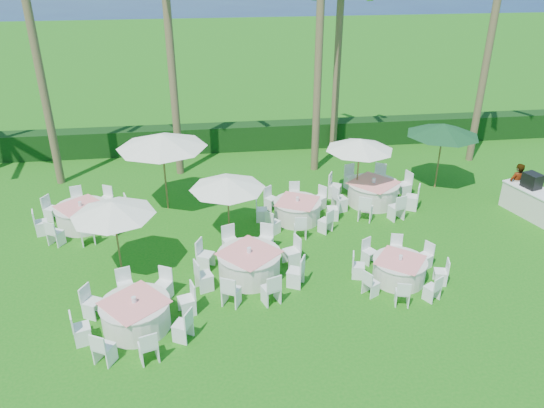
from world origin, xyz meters
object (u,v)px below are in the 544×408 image
(banquet_table_b, at_px, (249,264))
(umbrella_d, at_px, (360,144))
(banquet_table_c, at_px, (399,269))
(umbrella_c, at_px, (162,141))
(banquet_table_d, at_px, (82,215))
(banquet_table_a, at_px, (136,314))
(umbrella_b, at_px, (227,183))
(banquet_table_e, at_px, (297,210))
(banquet_table_f, at_px, (373,192))
(staff_person, at_px, (516,185))
(umbrella_green, at_px, (443,129))
(umbrella_a, at_px, (113,208))

(banquet_table_b, bearing_deg, umbrella_d, 45.65)
(banquet_table_c, height_order, umbrella_c, umbrella_c)
(banquet_table_d, xyz_separation_m, umbrella_c, (2.90, 1.01, 2.28))
(banquet_table_a, distance_m, banquet_table_c, 7.59)
(banquet_table_a, relative_size, umbrella_b, 1.25)
(banquet_table_b, height_order, banquet_table_e, banquet_table_b)
(banquet_table_f, distance_m, umbrella_d, 1.94)
(banquet_table_b, xyz_separation_m, banquet_table_f, (5.13, 4.34, 0.01))
(banquet_table_f, bearing_deg, umbrella_b, -161.02)
(banquet_table_d, relative_size, banquet_table_f, 0.92)
(umbrella_c, height_order, umbrella_d, umbrella_c)
(umbrella_b, bearing_deg, banquet_table_a, -121.39)
(umbrella_b, bearing_deg, banquet_table_b, -79.11)
(banquet_table_b, height_order, staff_person, staff_person)
(banquet_table_e, height_order, umbrella_c, umbrella_c)
(banquet_table_f, distance_m, umbrella_b, 6.12)
(umbrella_b, distance_m, umbrella_c, 3.36)
(banquet_table_c, relative_size, umbrella_c, 0.85)
(banquet_table_c, distance_m, umbrella_green, 7.51)
(banquet_table_e, height_order, banquet_table_f, banquet_table_f)
(banquet_table_e, distance_m, staff_person, 8.32)
(banquet_table_c, bearing_deg, staff_person, 35.19)
(banquet_table_d, bearing_deg, umbrella_green, 6.36)
(banquet_table_a, bearing_deg, banquet_table_c, 8.94)
(umbrella_green, bearing_deg, umbrella_d, -168.45)
(banquet_table_c, relative_size, umbrella_d, 1.08)
(umbrella_green, xyz_separation_m, staff_person, (2.23, -1.96, -1.61))
(banquet_table_b, distance_m, umbrella_green, 9.96)
(umbrella_c, xyz_separation_m, umbrella_d, (7.22, -0.21, -0.41))
(umbrella_d, bearing_deg, umbrella_c, 178.36)
(banquet_table_d, distance_m, staff_person, 15.89)
(banquet_table_f, height_order, umbrella_b, umbrella_b)
(banquet_table_b, height_order, umbrella_a, umbrella_a)
(umbrella_a, distance_m, staff_person, 14.50)
(banquet_table_d, height_order, umbrella_green, umbrella_green)
(banquet_table_f, bearing_deg, staff_person, -9.77)
(umbrella_a, bearing_deg, staff_person, 11.18)
(banquet_table_e, bearing_deg, banquet_table_b, -121.16)
(banquet_table_b, height_order, banquet_table_d, banquet_table_b)
(banquet_table_d, bearing_deg, banquet_table_e, -3.98)
(umbrella_c, xyz_separation_m, staff_person, (12.98, -1.45, -1.84))
(banquet_table_e, bearing_deg, banquet_table_f, 17.63)
(umbrella_a, height_order, umbrella_c, umbrella_c)
(umbrella_b, relative_size, umbrella_c, 0.77)
(umbrella_a, distance_m, umbrella_green, 12.85)
(banquet_table_c, height_order, banquet_table_e, banquet_table_e)
(banquet_table_b, relative_size, umbrella_b, 1.31)
(umbrella_green, bearing_deg, umbrella_c, -177.26)
(banquet_table_a, bearing_deg, umbrella_green, 33.18)
(banquet_table_d, bearing_deg, umbrella_b, -16.12)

